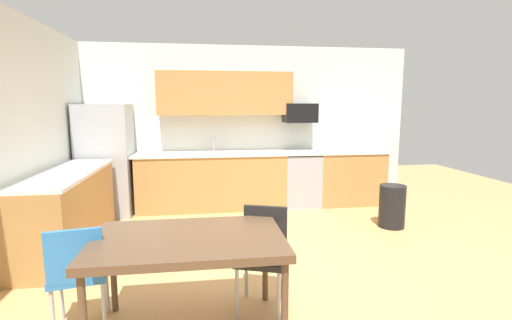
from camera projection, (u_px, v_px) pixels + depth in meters
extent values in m
plane|color=tan|center=(269.00, 264.00, 4.03)|extent=(12.00, 12.00, 0.00)
cube|color=silver|center=(242.00, 126.00, 6.42)|extent=(5.80, 0.10, 2.70)
cube|color=#AD7A42|center=(212.00, 182.00, 6.13)|extent=(2.41, 0.60, 0.90)
cube|color=#AD7A42|center=(349.00, 178.00, 6.47)|extent=(1.14, 0.60, 0.90)
cube|color=#AD7A42|center=(68.00, 212.00, 4.42)|extent=(0.60, 2.00, 0.90)
cube|color=silver|center=(245.00, 153.00, 6.14)|extent=(4.80, 0.64, 0.04)
cube|color=silver|center=(65.00, 173.00, 4.35)|extent=(0.64, 2.00, 0.04)
cube|color=#AD7A42|center=(225.00, 93.00, 6.08)|extent=(2.20, 0.34, 0.70)
cube|color=#9EA0A5|center=(106.00, 160.00, 5.76)|extent=(0.76, 0.70, 1.72)
cube|color=#999BA0|center=(300.00, 180.00, 6.35)|extent=(0.60, 0.60, 0.88)
cube|color=black|center=(301.00, 154.00, 6.28)|extent=(0.60, 0.60, 0.03)
cube|color=black|center=(300.00, 113.00, 6.28)|extent=(0.54, 0.36, 0.32)
cube|color=#A5A8AD|center=(215.00, 156.00, 6.08)|extent=(0.48, 0.40, 0.14)
cylinder|color=#B2B5BA|center=(214.00, 145.00, 6.23)|extent=(0.02, 0.02, 0.24)
cube|color=brown|center=(189.00, 240.00, 2.73)|extent=(1.40, 0.90, 0.06)
cylinder|color=brown|center=(285.00, 310.00, 2.49)|extent=(0.05, 0.05, 0.70)
cylinder|color=brown|center=(113.00, 271.00, 3.07)|extent=(0.05, 0.05, 0.70)
cylinder|color=brown|center=(265.00, 262.00, 3.25)|extent=(0.05, 0.05, 0.70)
cube|color=black|center=(262.00, 258.00, 3.09)|extent=(0.51, 0.51, 0.05)
cube|color=black|center=(265.00, 228.00, 3.24)|extent=(0.37, 0.17, 0.40)
cylinder|color=#B2B2B7|center=(237.00, 293.00, 3.00)|extent=(0.03, 0.03, 0.42)
cylinder|color=#B2B2B7|center=(279.00, 297.00, 2.93)|extent=(0.03, 0.03, 0.42)
cylinder|color=#B2B2B7|center=(246.00, 274.00, 3.33)|extent=(0.03, 0.03, 0.42)
cylinder|color=#B2B2B7|center=(284.00, 278.00, 3.26)|extent=(0.03, 0.03, 0.42)
cube|color=#2D72B7|center=(80.00, 273.00, 2.83)|extent=(0.46, 0.46, 0.05)
cube|color=#2D72B7|center=(74.00, 257.00, 2.63)|extent=(0.38, 0.11, 0.40)
cylinder|color=#B2B2B7|center=(107.00, 288.00, 3.07)|extent=(0.03, 0.03, 0.42)
cylinder|color=#B2B2B7|center=(61.00, 295.00, 2.97)|extent=(0.03, 0.03, 0.42)
cylinder|color=#B2B2B7|center=(104.00, 309.00, 2.76)|extent=(0.03, 0.03, 0.42)
cylinder|color=#B2B2B7|center=(53.00, 317.00, 2.65)|extent=(0.03, 0.03, 0.42)
cylinder|color=black|center=(392.00, 206.00, 5.23)|extent=(0.36, 0.36, 0.60)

